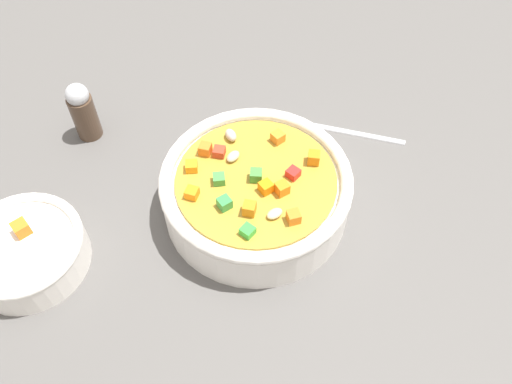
% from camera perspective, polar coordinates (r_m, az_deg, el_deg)
% --- Properties ---
extents(ground_plane, '(1.40, 1.40, 0.02)m').
position_cam_1_polar(ground_plane, '(0.61, 0.00, -2.21)').
color(ground_plane, '#565451').
extents(soup_bowl_main, '(0.21, 0.21, 0.07)m').
position_cam_1_polar(soup_bowl_main, '(0.58, -0.01, 0.16)').
color(soup_bowl_main, white).
rests_on(soup_bowl_main, ground_plane).
extents(spoon, '(0.08, 0.19, 0.01)m').
position_cam_1_polar(spoon, '(0.69, 6.76, 7.23)').
color(spoon, silver).
rests_on(spoon, ground_plane).
extents(side_bowl_small, '(0.13, 0.13, 0.05)m').
position_cam_1_polar(side_bowl_small, '(0.60, -23.68, -5.86)').
color(side_bowl_small, white).
rests_on(side_bowl_small, ground_plane).
extents(pepper_shaker, '(0.03, 0.03, 0.08)m').
position_cam_1_polar(pepper_shaker, '(0.68, -18.21, 8.32)').
color(pepper_shaker, '#4C3828').
rests_on(pepper_shaker, ground_plane).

